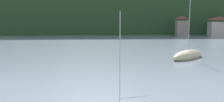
# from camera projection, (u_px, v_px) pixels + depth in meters

# --- Properties ---
(wooded_hillside) EXTENTS (352.00, 63.71, 30.08)m
(wooded_hillside) POSITION_uv_depth(u_px,v_px,m) (81.00, 17.00, 121.88)
(wooded_hillside) COLOR #264223
(wooded_hillside) RESTS_ON ground_plane
(shore_building_west) EXTENTS (3.91, 3.39, 7.18)m
(shore_building_west) POSITION_uv_depth(u_px,v_px,m) (182.00, 26.00, 82.45)
(shore_building_west) COLOR gray
(shore_building_west) RESTS_ON ground_plane
(shore_building_westcentral) EXTENTS (7.16, 3.91, 7.02)m
(shore_building_westcentral) POSITION_uv_depth(u_px,v_px,m) (219.00, 27.00, 83.36)
(shore_building_westcentral) COLOR #BCB29E
(shore_building_westcentral) RESTS_ON ground_plane
(sailboat_far_3) EXTENTS (7.70, 7.27, 10.12)m
(sailboat_far_3) POSITION_uv_depth(u_px,v_px,m) (188.00, 56.00, 38.13)
(sailboat_far_3) COLOR #CCBC8E
(sailboat_far_3) RESTS_ON ground_plane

